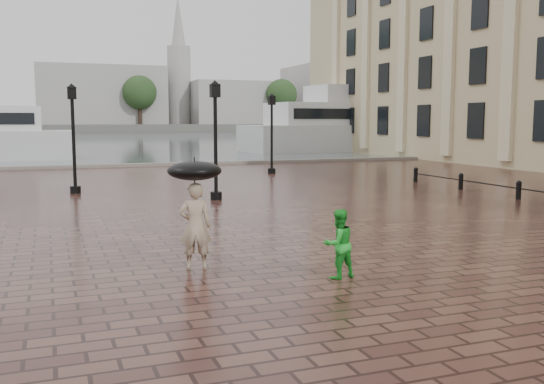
{
  "coord_description": "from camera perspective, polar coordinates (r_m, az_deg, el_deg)",
  "views": [
    {
      "loc": [
        -3.05,
        -8.46,
        3.05
      ],
      "look_at": [
        1.79,
        4.54,
        1.4
      ],
      "focal_mm": 40.0,
      "sensor_mm": 36.0,
      "label": 1
    }
  ],
  "objects": [
    {
      "name": "distant_skyline",
      "position": [
        166.65,
        -2.51,
        9.0
      ],
      "size": [
        102.5,
        22.0,
        33.0
      ],
      "color": "#9A9792",
      "rests_on": "ground"
    },
    {
      "name": "harbour_water",
      "position": [
        100.56,
        -18.71,
        4.71
      ],
      "size": [
        240.0,
        240.0,
        0.0
      ],
      "primitive_type": "plane",
      "color": "#4E585E",
      "rests_on": "ground"
    },
    {
      "name": "ground",
      "position": [
        9.5,
        -0.58,
        -11.96
      ],
      "size": [
        300.0,
        300.0,
        0.0
      ],
      "primitive_type": "plane",
      "color": "#351C18",
      "rests_on": "ground"
    },
    {
      "name": "child_pedestrian",
      "position": [
        11.8,
        6.28,
        -4.87
      ],
      "size": [
        0.73,
        0.61,
        1.35
      ],
      "primitive_type": "imported",
      "rotation": [
        0.0,
        0.0,
        3.3
      ],
      "color": "green",
      "rests_on": "ground"
    },
    {
      "name": "ferry_far",
      "position": [
        62.57,
        9.2,
        6.32
      ],
      "size": [
        27.04,
        8.55,
        8.73
      ],
      "rotation": [
        0.0,
        0.0,
        0.08
      ],
      "color": "silver",
      "rests_on": "ground"
    },
    {
      "name": "far_shore",
      "position": [
        168.5,
        -19.45,
        5.72
      ],
      "size": [
        300.0,
        60.0,
        2.0
      ],
      "primitive_type": "cube",
      "color": "#4C4C47",
      "rests_on": "ground"
    },
    {
      "name": "street_lamps",
      "position": [
        26.11,
        -17.27,
        4.9
      ],
      "size": [
        21.44,
        14.44,
        4.4
      ],
      "color": "black",
      "rests_on": "ground"
    },
    {
      "name": "umbrella",
      "position": [
        12.34,
        -7.31,
        1.99
      ],
      "size": [
        1.1,
        1.1,
        1.17
      ],
      "color": "black",
      "rests_on": "ground"
    },
    {
      "name": "quay_edge",
      "position": [
        40.69,
        -16.05,
        2.23
      ],
      "size": [
        80.0,
        0.6,
        0.3
      ],
      "primitive_type": "cube",
      "color": "slate",
      "rests_on": "ground"
    },
    {
      "name": "adult_pedestrian",
      "position": [
        12.48,
        -7.23,
        -3.19
      ],
      "size": [
        0.74,
        0.58,
        1.8
      ],
      "primitive_type": "imported",
      "rotation": [
        0.0,
        0.0,
        2.89
      ],
      "color": "tan",
      "rests_on": "ground"
    },
    {
      "name": "far_trees",
      "position": [
        146.63,
        -19.42,
        8.91
      ],
      "size": [
        188.0,
        8.0,
        13.5
      ],
      "color": "#2D2119",
      "rests_on": "ground"
    }
  ]
}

